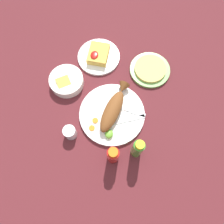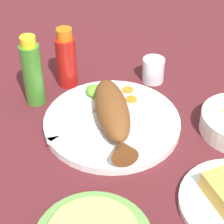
{
  "view_description": "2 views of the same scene",
  "coord_description": "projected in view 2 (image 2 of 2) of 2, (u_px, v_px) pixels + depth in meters",
  "views": [
    {
      "loc": [
        0.32,
        0.06,
        0.96
      ],
      "look_at": [
        0.0,
        0.0,
        0.04
      ],
      "focal_mm": 35.0,
      "sensor_mm": 36.0,
      "label": 1
    },
    {
      "loc": [
        -0.63,
        0.26,
        0.59
      ],
      "look_at": [
        0.0,
        0.0,
        0.04
      ],
      "focal_mm": 65.0,
      "sensor_mm": 36.0,
      "label": 2
    }
  ],
  "objects": [
    {
      "name": "ground_plane",
      "position": [
        112.0,
        125.0,
        0.9
      ],
      "size": [
        4.0,
        4.0,
        0.0
      ],
      "primitive_type": "plane",
      "color": "#561E23"
    },
    {
      "name": "fried_fish",
      "position": [
        113.0,
        113.0,
        0.86
      ],
      "size": [
        0.26,
        0.12,
        0.06
      ],
      "rotation": [
        0.0,
        0.0,
        -0.22
      ],
      "color": "brown",
      "rests_on": "main_plate"
    },
    {
      "name": "carrot_slice_mid",
      "position": [
        128.0,
        90.0,
        0.97
      ],
      "size": [
        0.03,
        0.03,
        0.0
      ],
      "primitive_type": "cylinder",
      "color": "orange",
      "rests_on": "main_plate"
    },
    {
      "name": "main_plate",
      "position": [
        112.0,
        122.0,
        0.89
      ],
      "size": [
        0.3,
        0.3,
        0.02
      ],
      "primitive_type": "cylinder",
      "color": "white",
      "rests_on": "ground_plane"
    },
    {
      "name": "fork_far",
      "position": [
        76.0,
        121.0,
        0.88
      ],
      "size": [
        0.09,
        0.17,
        0.0
      ],
      "rotation": [
        0.0,
        0.0,
        8.29
      ],
      "color": "silver",
      "rests_on": "main_plate"
    },
    {
      "name": "hot_sauce_bottle_red",
      "position": [
        66.0,
        59.0,
        0.98
      ],
      "size": [
        0.05,
        0.05,
        0.15
      ],
      "color": "#B21914",
      "rests_on": "ground_plane"
    },
    {
      "name": "hot_sauce_bottle_green",
      "position": [
        32.0,
        72.0,
        0.92
      ],
      "size": [
        0.05,
        0.05,
        0.17
      ],
      "color": "#3D8428",
      "rests_on": "ground_plane"
    },
    {
      "name": "fork_near",
      "position": [
        85.0,
        135.0,
        0.84
      ],
      "size": [
        0.04,
        0.19,
        0.0
      ],
      "rotation": [
        0.0,
        0.0,
        7.73
      ],
      "color": "silver",
      "rests_on": "main_plate"
    },
    {
      "name": "salt_cup",
      "position": [
        153.0,
        71.0,
        1.02
      ],
      "size": [
        0.06,
        0.06,
        0.06
      ],
      "color": "silver",
      "rests_on": "ground_plane"
    },
    {
      "name": "lime_wedge_main",
      "position": [
        94.0,
        91.0,
        0.95
      ],
      "size": [
        0.04,
        0.04,
        0.02
      ],
      "primitive_type": "ellipsoid",
      "color": "#6BB233",
      "rests_on": "main_plate"
    },
    {
      "name": "carrot_slice_near",
      "position": [
        131.0,
        99.0,
        0.94
      ],
      "size": [
        0.03,
        0.03,
        0.0
      ],
      "primitive_type": "cylinder",
      "color": "orange",
      "rests_on": "main_plate"
    }
  ]
}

